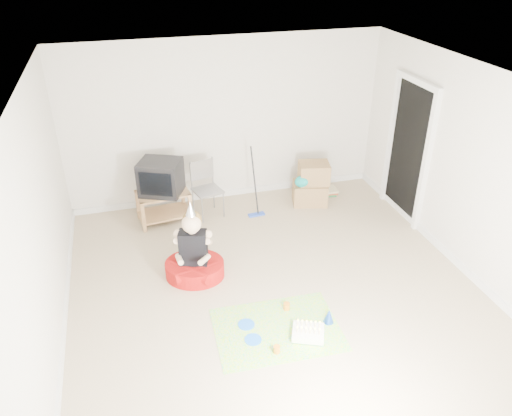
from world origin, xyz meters
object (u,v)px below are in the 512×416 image
object	(u,v)px
birthday_cake	(308,333)
tv_stand	(164,204)
cardboard_boxes	(311,184)
folding_chair	(208,190)
crt_tv	(161,177)
seated_woman	(194,260)

from	to	relation	value
birthday_cake	tv_stand	bearing A→B (deg)	112.42
tv_stand	cardboard_boxes	xyz separation A→B (m)	(2.36, -0.07, 0.05)
tv_stand	cardboard_boxes	world-z (taller)	cardboard_boxes
folding_chair	cardboard_boxes	distance (m)	1.68
tv_stand	crt_tv	distance (m)	0.45
cardboard_boxes	seated_woman	bearing A→B (deg)	-145.92
cardboard_boxes	folding_chair	bearing A→B (deg)	178.54
crt_tv	cardboard_boxes	bearing A→B (deg)	22.49
birthday_cake	seated_woman	bearing A→B (deg)	125.14
cardboard_boxes	seated_woman	distance (m)	2.60
crt_tv	seated_woman	distance (m)	1.62
tv_stand	birthday_cake	xyz separation A→B (m)	(1.22, -2.96, -0.24)
folding_chair	cardboard_boxes	world-z (taller)	folding_chair
tv_stand	cardboard_boxes	distance (m)	2.36
folding_chair	tv_stand	bearing A→B (deg)	177.76
cardboard_boxes	crt_tv	bearing A→B (deg)	178.32
crt_tv	seated_woman	world-z (taller)	seated_woman
seated_woman	cardboard_boxes	bearing A→B (deg)	34.08
tv_stand	seated_woman	xyz separation A→B (m)	(0.21, -1.52, -0.05)
cardboard_boxes	birthday_cake	size ratio (longest dim) A/B	1.62
folding_chair	birthday_cake	xyz separation A→B (m)	(0.54, -2.93, -0.38)
seated_woman	birthday_cake	world-z (taller)	seated_woman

